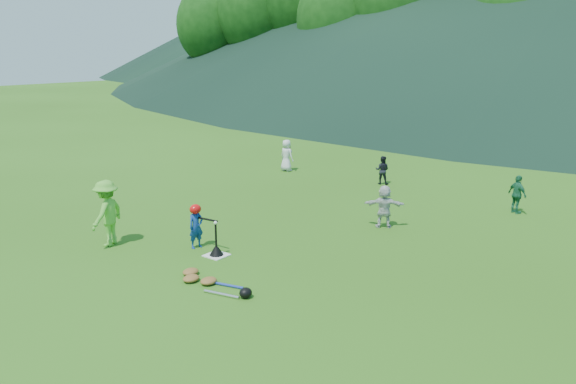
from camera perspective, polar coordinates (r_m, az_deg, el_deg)
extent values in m
plane|color=#2D5914|center=(12.16, -7.27, -6.44)|extent=(120.00, 120.00, 0.00)
cube|color=silver|center=(12.16, -7.27, -6.39)|extent=(0.45, 0.45, 0.02)
sphere|color=white|center=(11.92, -7.38, -3.12)|extent=(0.08, 0.08, 0.08)
imported|color=navy|center=(12.55, -9.32, -3.50)|extent=(0.30, 0.39, 0.97)
imported|color=#60BC37|center=(13.12, -17.91, -2.05)|extent=(0.85, 1.10, 1.49)
imported|color=silver|center=(20.20, -0.15, 3.74)|extent=(0.59, 0.42, 1.13)
imported|color=black|center=(18.48, 9.55, 2.21)|extent=(0.54, 0.48, 0.93)
imported|color=#1F6743|center=(16.16, 22.26, -0.23)|extent=(0.66, 0.53, 1.04)
imported|color=silver|center=(13.98, 9.76, -1.45)|extent=(1.02, 0.76, 1.07)
cone|color=black|center=(12.13, -7.28, -5.95)|extent=(0.30, 0.30, 0.18)
cylinder|color=black|center=(12.01, -7.33, -4.43)|extent=(0.04, 0.04, 0.50)
ellipsoid|color=red|center=(12.44, -9.40, -1.73)|extent=(0.24, 0.26, 0.22)
cylinder|color=black|center=(12.31, -8.24, -2.77)|extent=(0.62, 0.06, 0.07)
ellipsoid|color=olive|center=(10.93, -9.82, -8.64)|extent=(0.28, 0.34, 0.13)
ellipsoid|color=olive|center=(10.77, -8.07, -8.93)|extent=(0.28, 0.34, 0.13)
ellipsoid|color=olive|center=(11.24, -9.86, -7.98)|extent=(0.28, 0.34, 0.13)
cylinder|color=silver|center=(10.28, -6.77, -10.27)|extent=(0.71, 0.21, 0.06)
cylinder|color=#263FA5|center=(10.64, -6.22, -9.39)|extent=(0.67, 0.21, 0.05)
ellipsoid|color=black|center=(10.14, -4.33, -10.18)|extent=(0.22, 0.24, 0.19)
cube|color=gray|center=(37.07, 25.09, 7.32)|extent=(70.00, 0.03, 1.20)
cube|color=yellow|center=(37.01, 25.20, 8.30)|extent=(70.00, 0.08, 0.08)
cylinder|color=gray|center=(56.27, -12.62, 10.29)|extent=(0.07, 0.07, 1.30)
cylinder|color=gray|center=(37.07, 25.09, 7.32)|extent=(0.07, 0.07, 1.30)
cylinder|color=#382314|center=(56.70, -7.53, 11.52)|extent=(0.56, 0.56, 3.15)
ellipsoid|color=#164711|center=(56.68, -7.70, 16.57)|extent=(6.84, 6.84, 7.87)
cylinder|color=#382314|center=(54.53, -2.76, 11.83)|extent=(0.56, 0.56, 3.74)
ellipsoid|color=#164711|center=(54.59, -2.83, 18.07)|extent=(8.13, 8.13, 9.35)
cylinder|color=#382314|center=(52.75, 2.39, 12.07)|extent=(0.56, 0.56, 4.34)
cylinder|color=#382314|center=(47.61, 5.05, 11.08)|extent=(0.56, 0.56, 3.18)
ellipsoid|color=#164711|center=(47.59, 5.19, 17.16)|extent=(6.92, 6.92, 7.95)
cylinder|color=#382314|center=(46.52, 11.15, 11.16)|extent=(0.56, 0.56, 3.78)
ellipsoid|color=#164711|center=(46.59, 11.53, 18.53)|extent=(8.21, 8.21, 9.44)
cylinder|color=#382314|center=(45.95, 17.48, 11.11)|extent=(0.56, 0.56, 4.38)
cylinder|color=#382314|center=(41.64, 22.19, 9.65)|extent=(0.56, 0.56, 3.22)
ellipsoid|color=#164711|center=(41.62, 22.88, 16.65)|extent=(6.99, 6.99, 8.04)
cone|color=black|center=(99.53, 5.65, 17.61)|extent=(80.00, 80.00, 20.00)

